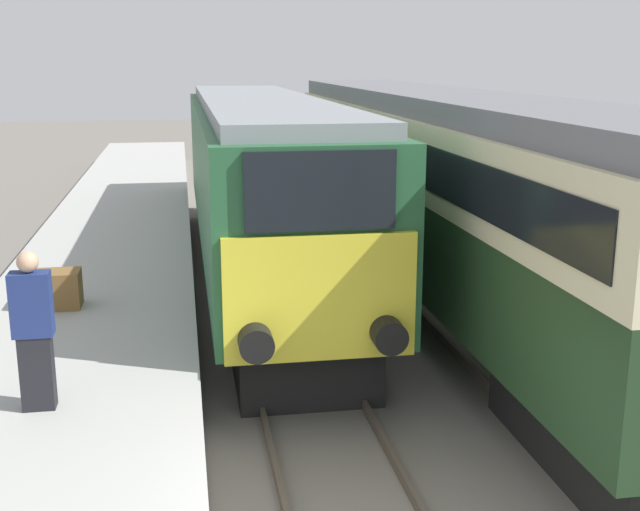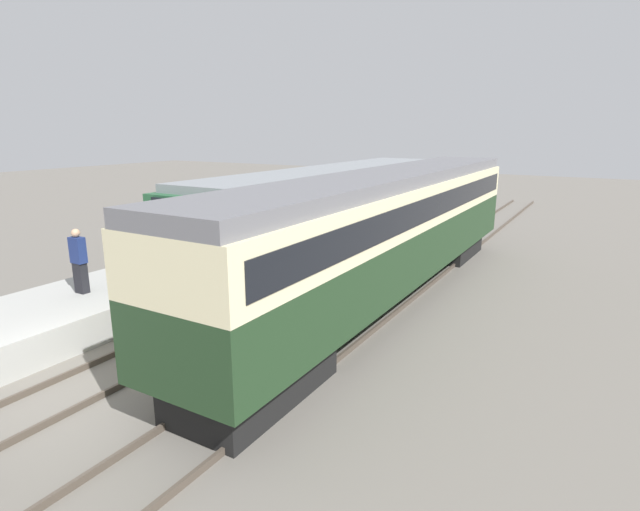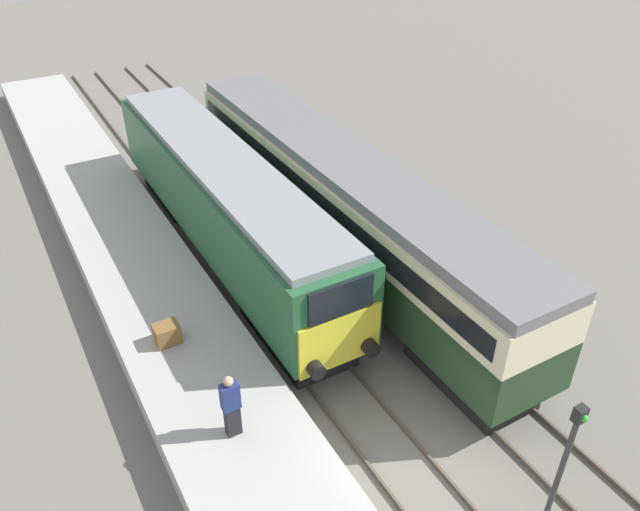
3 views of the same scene
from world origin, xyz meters
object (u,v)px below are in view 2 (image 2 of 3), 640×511
at_px(person_on_platform, 79,261).
at_px(luggage_crate, 177,252).
at_px(passenger_carriage, 390,224).
at_px(locomotive, 330,214).

relative_size(person_on_platform, luggage_crate, 2.64).
bearing_deg(passenger_carriage, locomotive, 146.53).
bearing_deg(person_on_platform, passenger_carriage, 42.01).
distance_m(locomotive, person_on_platform, 9.03).
bearing_deg(luggage_crate, passenger_carriage, 16.87).
xyz_separation_m(person_on_platform, luggage_crate, (-0.33, 3.95, -0.63)).
bearing_deg(luggage_crate, person_on_platform, -85.26).
distance_m(locomotive, passenger_carriage, 4.08).
xyz_separation_m(locomotive, passenger_carriage, (3.40, -2.25, 0.26)).
height_order(locomotive, luggage_crate, locomotive).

